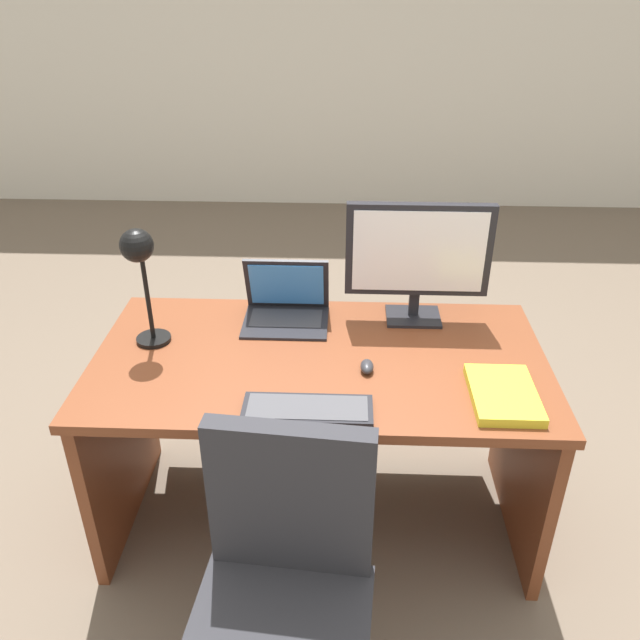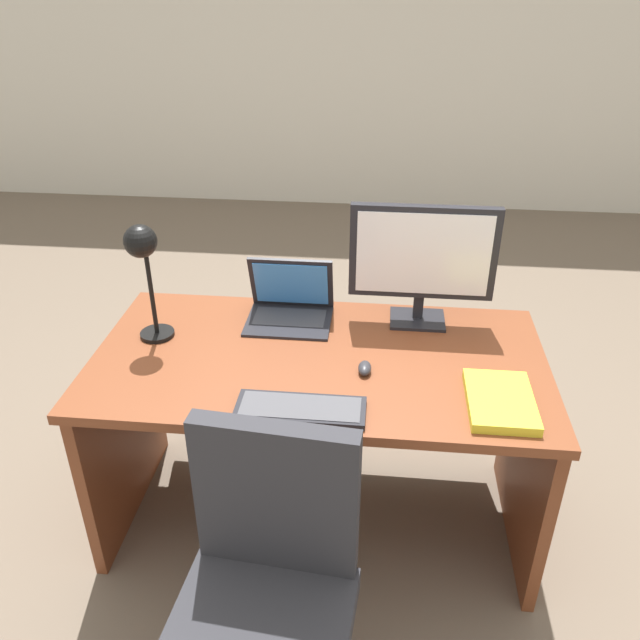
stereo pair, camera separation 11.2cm
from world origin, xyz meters
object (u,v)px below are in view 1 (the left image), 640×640
Objects in this scene: mouse at (367,367)px; office_chair at (283,629)px; book at (503,394)px; desk at (320,402)px; laptop at (286,300)px; desk_lamp at (140,262)px; keyboard at (307,410)px; monitor at (418,254)px.

office_chair is at bearing -108.07° from mouse.
book is 0.92m from office_chair.
laptop reaches higher than desk.
desk_lamp reaches higher than mouse.
mouse reaches higher than keyboard.
monitor is 0.55× the size of office_chair.
office_chair reaches higher than book.
laptop reaches higher than office_chair.
book is (1.16, -0.27, -0.30)m from desk_lamp.
office_chair is (-0.06, -0.81, -0.14)m from desk.
laptop is at bearing 121.32° from desk.
keyboard is 0.29m from mouse.
office_chair is at bearing -86.09° from laptop.
book is (0.23, -0.49, -0.24)m from monitor.
book is (0.41, -0.13, -0.00)m from mouse.
mouse is at bearing -10.14° from desk_lamp.
desk is 3.56× the size of desk_lamp.
office_chair is at bearing -95.23° from keyboard.
laptop is at bearing 145.66° from book.
monitor is at bearing 63.34° from mouse.
laptop reaches higher than book.
mouse is 0.81m from office_chair.
book is at bearing -24.58° from desk.
office_chair is (0.07, -1.03, -0.44)m from laptop.
desk_lamp is (-0.75, 0.13, 0.30)m from mouse.
book is at bearing -12.96° from desk_lamp.
mouse is at bearing -50.00° from laptop.
mouse is 0.08× the size of office_chair.
book is 0.31× the size of office_chair.
book is at bearing -64.69° from monitor.
office_chair reaches higher than desk.
book is at bearing 9.10° from keyboard.
monitor is at bearing 58.43° from keyboard.
monitor is 0.73m from keyboard.
mouse is (0.29, -0.35, -0.05)m from laptop.
monitor is 1.66× the size of laptop.
desk is at bearing 86.39° from keyboard.
laptop is 1.08× the size of book.
desk is 0.43m from keyboard.
keyboard is 0.74m from desk_lamp.
laptop is at bearing -178.75° from monitor.
keyboard is at bearing -128.35° from mouse.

